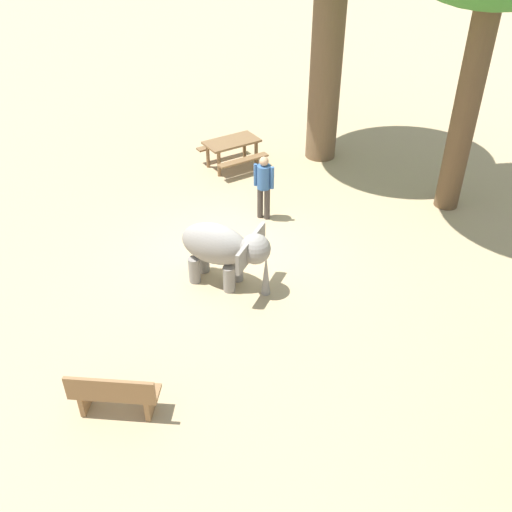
{
  "coord_description": "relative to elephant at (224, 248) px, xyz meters",
  "views": [
    {
      "loc": [
        6.9,
        7.96,
        7.38
      ],
      "look_at": [
        0.41,
        1.23,
        0.8
      ],
      "focal_mm": 40.61,
      "sensor_mm": 36.0,
      "label": 1
    }
  ],
  "objects": [
    {
      "name": "person_handler",
      "position": [
        -2.39,
        -1.29,
        0.09
      ],
      "size": [
        0.32,
        0.47,
        1.62
      ],
      "rotation": [
        0.0,
        0.0,
        0.42
      ],
      "color": "#3F3833",
      "rests_on": "ground_plane"
    },
    {
      "name": "wooden_bench",
      "position": [
        3.51,
        1.38,
        -0.39
      ],
      "size": [
        1.22,
        1.32,
        0.88
      ],
      "rotation": [
        0.0,
        0.0,
        2.29
      ],
      "color": "olive",
      "rests_on": "ground_plane"
    },
    {
      "name": "elephant",
      "position": [
        0.0,
        0.0,
        0.0
      ],
      "size": [
        1.54,
        1.92,
        1.35
      ],
      "rotation": [
        0.0,
        0.0,
        1.98
      ],
      "color": "gray",
      "rests_on": "ground_plane"
    },
    {
      "name": "picnic_table_near",
      "position": [
        -3.72,
        -3.9,
        -0.27
      ],
      "size": [
        1.77,
        1.75,
        0.78
      ],
      "rotation": [
        0.0,
        0.0,
        2.94
      ],
      "color": "brown",
      "rests_on": "ground_plane"
    },
    {
      "name": "ground_plane",
      "position": [
        -0.75,
        -0.65,
        -0.86
      ],
      "size": [
        60.0,
        60.0,
        0.0
      ],
      "primitive_type": "plane",
      "color": "tan"
    }
  ]
}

